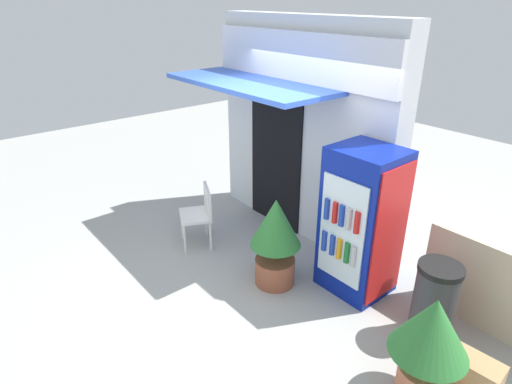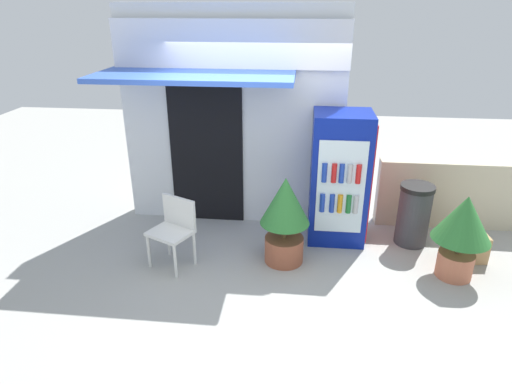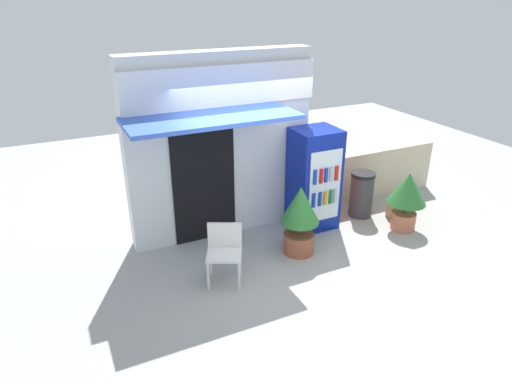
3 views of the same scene
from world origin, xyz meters
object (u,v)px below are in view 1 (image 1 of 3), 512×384
at_px(potted_plant_curbside, 430,337).
at_px(trash_bin, 434,301).
at_px(plastic_chair, 200,211).
at_px(potted_plant_near_shop, 276,236).
at_px(cardboard_box, 473,376).
at_px(drink_cooler, 361,223).

relative_size(potted_plant_curbside, trash_bin, 1.24).
xyz_separation_m(plastic_chair, trash_bin, (2.96, 0.81, -0.09)).
distance_m(potted_plant_near_shop, trash_bin, 1.78).
xyz_separation_m(potted_plant_near_shop, cardboard_box, (2.27, 0.27, -0.47)).
height_order(plastic_chair, potted_plant_curbside, potted_plant_curbside).
bearing_deg(trash_bin, cardboard_box, -30.19).
xyz_separation_m(potted_plant_curbside, cardboard_box, (0.27, 0.39, -0.47)).
xyz_separation_m(drink_cooler, trash_bin, (0.98, -0.05, -0.45)).
distance_m(drink_cooler, potted_plant_curbside, 1.56).
distance_m(potted_plant_curbside, cardboard_box, 0.67).
height_order(plastic_chair, cardboard_box, plastic_chair).
bearing_deg(cardboard_box, trash_bin, 149.81).
bearing_deg(potted_plant_near_shop, plastic_chair, -171.88).
height_order(drink_cooler, trash_bin, drink_cooler).
xyz_separation_m(plastic_chair, potted_plant_near_shop, (1.31, 0.19, 0.14)).
bearing_deg(trash_bin, drink_cooler, 176.99).
distance_m(plastic_chair, cardboard_box, 3.62).
xyz_separation_m(drink_cooler, potted_plant_near_shop, (-0.67, -0.68, -0.22)).
bearing_deg(potted_plant_curbside, trash_bin, 114.76).
xyz_separation_m(drink_cooler, cardboard_box, (1.60, -0.41, -0.69)).
bearing_deg(potted_plant_near_shop, potted_plant_curbside, -3.34).
bearing_deg(potted_plant_near_shop, drink_cooler, 45.37).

